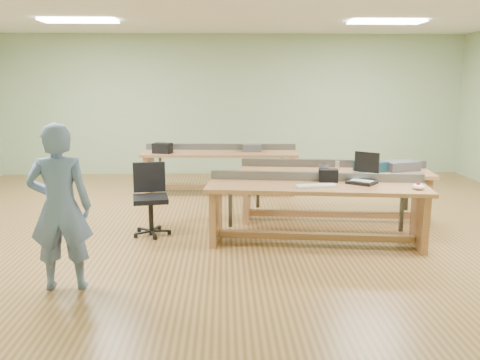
# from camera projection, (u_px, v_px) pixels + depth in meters

# --- Properties ---
(floor) EXTENTS (10.00, 10.00, 0.00)m
(floor) POSITION_uv_depth(u_px,v_px,m) (237.00, 223.00, 7.35)
(floor) COLOR #9A6B3A
(floor) RESTS_ON ground
(ceiling) EXTENTS (10.00, 10.00, 0.00)m
(ceiling) POSITION_uv_depth(u_px,v_px,m) (237.00, 6.00, 6.77)
(ceiling) COLOR silver
(ceiling) RESTS_ON wall_back
(wall_back) EXTENTS (10.00, 0.04, 3.00)m
(wall_back) POSITION_uv_depth(u_px,v_px,m) (232.00, 105.00, 10.98)
(wall_back) COLOR #98B488
(wall_back) RESTS_ON floor
(wall_front) EXTENTS (10.00, 0.04, 3.00)m
(wall_front) POSITION_uv_depth(u_px,v_px,m) (253.00, 167.00, 3.14)
(wall_front) COLOR #98B488
(wall_front) RESTS_ON floor
(fluor_panels) EXTENTS (6.20, 3.50, 0.03)m
(fluor_panels) POSITION_uv_depth(u_px,v_px,m) (237.00, 9.00, 6.78)
(fluor_panels) COLOR white
(fluor_panels) RESTS_ON ceiling
(workbench_front) EXTENTS (2.80, 1.07, 0.86)m
(workbench_front) POSITION_uv_depth(u_px,v_px,m) (316.00, 200.00, 6.34)
(workbench_front) COLOR #AB7048
(workbench_front) RESTS_ON floor
(workbench_mid) EXTENTS (2.80, 1.02, 0.86)m
(workbench_mid) POSITION_uv_depth(u_px,v_px,m) (334.00, 183.00, 7.39)
(workbench_mid) COLOR #AB7048
(workbench_mid) RESTS_ON floor
(workbench_back) EXTENTS (2.83, 0.88, 0.86)m
(workbench_back) POSITION_uv_depth(u_px,v_px,m) (220.00, 162.00, 9.27)
(workbench_back) COLOR #AB7048
(workbench_back) RESTS_ON floor
(person) EXTENTS (0.64, 0.46, 1.64)m
(person) POSITION_uv_depth(u_px,v_px,m) (60.00, 207.00, 4.90)
(person) COLOR slate
(person) RESTS_ON floor
(laptop_base) EXTENTS (0.42, 0.41, 0.04)m
(laptop_base) POSITION_uv_depth(u_px,v_px,m) (362.00, 182.00, 6.38)
(laptop_base) COLOR black
(laptop_base) RESTS_ON workbench_front
(laptop_screen) EXTENTS (0.27, 0.22, 0.26)m
(laptop_screen) POSITION_uv_depth(u_px,v_px,m) (367.00, 162.00, 6.43)
(laptop_screen) COLOR black
(laptop_screen) RESTS_ON laptop_base
(keyboard) EXTENTS (0.50, 0.24, 0.03)m
(keyboard) POSITION_uv_depth(u_px,v_px,m) (316.00, 186.00, 6.18)
(keyboard) COLOR beige
(keyboard) RESTS_ON workbench_front
(trackball_mouse) EXTENTS (0.16, 0.18, 0.07)m
(trackball_mouse) POSITION_uv_depth(u_px,v_px,m) (419.00, 187.00, 6.04)
(trackball_mouse) COLOR white
(trackball_mouse) RESTS_ON workbench_front
(camera_bag) EXTENTS (0.25, 0.18, 0.16)m
(camera_bag) POSITION_uv_depth(u_px,v_px,m) (328.00, 175.00, 6.49)
(camera_bag) COLOR black
(camera_bag) RESTS_ON workbench_front
(task_chair) EXTENTS (0.59, 0.59, 0.95)m
(task_chair) POSITION_uv_depth(u_px,v_px,m) (151.00, 209.00, 6.76)
(task_chair) COLOR black
(task_chair) RESTS_ON floor
(parts_bin_teal) EXTENTS (0.49, 0.43, 0.14)m
(parts_bin_teal) POSITION_uv_depth(u_px,v_px,m) (371.00, 166.00, 7.26)
(parts_bin_teal) COLOR #12313B
(parts_bin_teal) RESTS_ON workbench_mid
(parts_bin_grey) EXTENTS (0.56, 0.45, 0.13)m
(parts_bin_grey) POSITION_uv_depth(u_px,v_px,m) (400.00, 166.00, 7.33)
(parts_bin_grey) COLOR #3D3D40
(parts_bin_grey) RESTS_ON workbench_mid
(mug) EXTENTS (0.14, 0.14, 0.11)m
(mug) POSITION_uv_depth(u_px,v_px,m) (324.00, 168.00, 7.23)
(mug) COLOR #3D3D40
(mug) RESTS_ON workbench_mid
(drinks_can) EXTENTS (0.09, 0.09, 0.12)m
(drinks_can) POSITION_uv_depth(u_px,v_px,m) (337.00, 165.00, 7.38)
(drinks_can) COLOR silver
(drinks_can) RESTS_ON workbench_mid
(storage_box_back) EXTENTS (0.37, 0.31, 0.18)m
(storage_box_back) POSITION_uv_depth(u_px,v_px,m) (162.00, 148.00, 9.05)
(storage_box_back) COLOR black
(storage_box_back) RESTS_ON workbench_back
(tray_back) EXTENTS (0.33, 0.25, 0.13)m
(tray_back) POSITION_uv_depth(u_px,v_px,m) (252.00, 148.00, 9.25)
(tray_back) COLOR #3D3D40
(tray_back) RESTS_ON workbench_back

